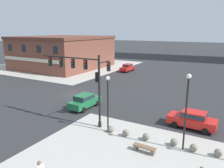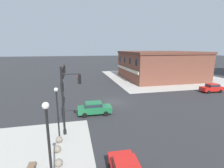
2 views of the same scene
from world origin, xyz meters
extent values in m
plane|color=#2D2D30|center=(0.00, 0.00, 0.00)|extent=(320.00, 320.00, 0.00)
cube|color=#B7B2A8|center=(-20.00, 20.00, 0.00)|extent=(32.00, 32.00, 0.02)
cylinder|color=black|center=(8.82, -7.45, 0.25)|extent=(0.32, 0.32, 0.50)
cylinder|color=black|center=(8.82, -7.45, 3.46)|extent=(0.20, 0.20, 6.92)
cylinder|color=black|center=(5.37, -7.45, 6.50)|extent=(6.90, 0.12, 0.12)
cylinder|color=black|center=(8.82, -6.55, 6.20)|extent=(0.11, 1.80, 0.11)
cube|color=black|center=(7.32, -7.45, 5.95)|extent=(0.28, 0.28, 0.90)
sphere|color=red|center=(7.32, -7.61, 6.23)|extent=(0.18, 0.18, 0.18)
sphere|color=#282828|center=(7.32, -7.61, 5.95)|extent=(0.18, 0.18, 0.18)
sphere|color=#282828|center=(7.32, -7.61, 5.67)|extent=(0.18, 0.18, 0.18)
cube|color=black|center=(5.82, -7.45, 5.95)|extent=(0.28, 0.28, 0.90)
sphere|color=red|center=(5.82, -7.61, 6.23)|extent=(0.18, 0.18, 0.18)
sphere|color=#282828|center=(5.82, -7.61, 5.95)|extent=(0.18, 0.18, 0.18)
sphere|color=#282828|center=(5.82, -7.61, 5.67)|extent=(0.18, 0.18, 0.18)
cube|color=black|center=(4.32, -7.45, 5.95)|extent=(0.28, 0.28, 0.90)
sphere|color=red|center=(4.32, -7.61, 6.23)|extent=(0.18, 0.18, 0.18)
sphere|color=#282828|center=(4.32, -7.61, 5.95)|extent=(0.18, 0.18, 0.18)
sphere|color=#282828|center=(4.32, -7.61, 5.67)|extent=(0.18, 0.18, 0.18)
cube|color=black|center=(2.82, -7.45, 5.95)|extent=(0.28, 0.28, 0.90)
sphere|color=red|center=(2.82, -7.61, 6.23)|extent=(0.18, 0.18, 0.18)
sphere|color=#282828|center=(2.82, -7.61, 5.95)|extent=(0.18, 0.18, 0.18)
sphere|color=#282828|center=(2.82, -7.61, 5.67)|extent=(0.18, 0.18, 0.18)
cube|color=black|center=(8.62, -7.45, 4.90)|extent=(0.28, 0.28, 0.90)
sphere|color=red|center=(8.46, -7.45, 5.18)|extent=(0.18, 0.18, 0.18)
sphere|color=#282828|center=(8.46, -7.45, 4.90)|extent=(0.18, 0.18, 0.18)
sphere|color=#282828|center=(8.46, -7.45, 4.62)|extent=(0.18, 0.18, 0.18)
cube|color=black|center=(8.82, -5.75, 5.65)|extent=(0.28, 0.28, 0.90)
sphere|color=red|center=(8.82, -5.91, 5.93)|extent=(0.18, 0.18, 0.18)
sphere|color=#282828|center=(8.82, -5.91, 5.65)|extent=(0.18, 0.18, 0.18)
sphere|color=#282828|center=(8.82, -5.91, 5.37)|extent=(0.18, 0.18, 0.18)
sphere|color=gray|center=(10.32, -7.91, 0.30)|extent=(0.60, 0.60, 0.60)
sphere|color=gray|center=(11.84, -7.93, 0.30)|extent=(0.60, 0.60, 0.60)
sphere|color=gray|center=(13.65, -7.70, 0.30)|extent=(0.60, 0.60, 0.60)
sphere|color=gray|center=(15.95, -7.47, 0.30)|extent=(0.60, 0.60, 0.60)
sphere|color=gray|center=(17.48, -7.60, 0.30)|extent=(0.60, 0.60, 0.60)
sphere|color=gray|center=(19.19, -7.44, 0.30)|extent=(0.60, 0.60, 0.60)
cube|color=brown|center=(14.23, -9.58, 0.44)|extent=(1.82, 0.57, 0.10)
cube|color=#665B51|center=(13.53, -9.55, 0.20)|extent=(0.26, 0.42, 0.39)
cube|color=#665B51|center=(14.93, -9.61, 0.20)|extent=(0.26, 0.42, 0.39)
cylinder|color=white|center=(10.36, -15.97, 1.15)|extent=(0.09, 0.09, 0.56)
sphere|color=brown|center=(10.23, -16.16, 1.56)|extent=(0.22, 0.22, 0.22)
cylinder|color=black|center=(10.00, -7.89, 2.42)|extent=(0.14, 0.14, 4.84)
sphere|color=white|center=(10.00, -7.89, 5.02)|extent=(0.36, 0.36, 0.36)
cylinder|color=black|center=(16.71, -7.72, 2.84)|extent=(0.14, 0.14, 5.67)
sphere|color=white|center=(16.71, -7.72, 5.85)|extent=(0.36, 0.36, 0.36)
cube|color=#1E6B3D|center=(4.37, -3.81, 0.70)|extent=(1.88, 4.45, 0.76)
cube|color=#1E6B3D|center=(4.37, -3.96, 1.38)|extent=(1.55, 2.15, 0.60)
cube|color=#232D38|center=(4.37, -3.96, 1.38)|extent=(1.59, 2.24, 0.40)
cylinder|color=black|center=(3.57, -2.43, 0.32)|extent=(0.24, 0.65, 0.64)
cylinder|color=black|center=(5.25, -2.47, 0.32)|extent=(0.24, 0.65, 0.64)
cylinder|color=black|center=(3.50, -5.15, 0.32)|extent=(0.24, 0.65, 0.64)
cylinder|color=black|center=(5.17, -5.20, 0.32)|extent=(0.24, 0.65, 0.64)
cube|color=red|center=(16.53, -3.33, 0.70)|extent=(4.48, 1.96, 0.76)
cube|color=red|center=(16.68, -3.34, 1.38)|extent=(2.18, 1.59, 0.60)
cube|color=#232D38|center=(16.68, -3.34, 1.38)|extent=(2.27, 1.63, 0.40)
cylinder|color=black|center=(15.13, -4.10, 0.32)|extent=(0.65, 0.25, 0.64)
cylinder|color=black|center=(15.21, -2.43, 0.32)|extent=(0.65, 0.25, 0.64)
cylinder|color=black|center=(17.86, -4.23, 0.32)|extent=(0.65, 0.25, 0.64)
cylinder|color=black|center=(17.94, -2.56, 0.32)|extent=(0.65, 0.25, 0.64)
cube|color=red|center=(-1.64, 20.28, 0.70)|extent=(1.80, 4.42, 0.76)
cube|color=red|center=(-1.64, 20.43, 1.38)|extent=(1.52, 2.13, 0.60)
cube|color=#232D38|center=(-1.64, 20.43, 1.38)|extent=(1.55, 2.21, 0.40)
cylinder|color=black|center=(-0.82, 18.91, 0.32)|extent=(0.23, 0.64, 0.64)
cylinder|color=black|center=(-2.49, 18.93, 0.32)|extent=(0.23, 0.64, 0.64)
cylinder|color=black|center=(-0.79, 21.64, 0.32)|extent=(0.23, 0.64, 0.64)
cylinder|color=black|center=(-2.46, 21.65, 0.32)|extent=(0.23, 0.64, 0.64)
cube|color=brown|center=(-18.13, 17.82, 3.53)|extent=(18.27, 19.64, 7.05)
cube|color=brown|center=(-18.13, 17.82, 7.35)|extent=(18.63, 20.03, 0.60)
cube|color=beige|center=(-18.13, 7.88, 3.00)|extent=(17.36, 0.24, 0.70)
cube|color=#1E2833|center=(-24.99, 7.96, 5.29)|extent=(1.10, 0.08, 1.50)
cube|color=#1E2833|center=(-20.42, 7.96, 5.29)|extent=(1.10, 0.08, 1.50)
cube|color=#1E2833|center=(-15.85, 7.96, 5.29)|extent=(1.10, 0.08, 1.50)
cube|color=#1E2833|center=(-11.28, 7.96, 5.29)|extent=(1.10, 0.08, 1.50)
camera|label=1|loc=(19.54, -23.92, 9.08)|focal=35.26mm
camera|label=2|loc=(25.06, -6.29, 8.66)|focal=26.64mm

